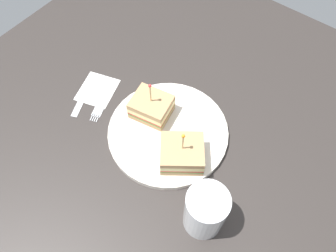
{
  "coord_description": "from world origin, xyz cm",
  "views": [
    {
      "loc": [
        -29.71,
        -22.68,
        65.66
      ],
      "look_at": [
        0.0,
        0.0,
        3.37
      ],
      "focal_mm": 35.72,
      "sensor_mm": 36.0,
      "label": 1
    }
  ],
  "objects_px": {
    "napkin": "(97,90)",
    "drink_glass": "(205,212)",
    "sandwich_half_front": "(182,153)",
    "sandwich_half_back": "(151,107)",
    "plate": "(168,132)",
    "knife": "(83,98)",
    "fork": "(101,105)"
  },
  "relations": [
    {
      "from": "plate",
      "to": "drink_glass",
      "type": "bearing_deg",
      "value": -123.54
    },
    {
      "from": "sandwich_half_front",
      "to": "drink_glass",
      "type": "xyz_separation_m",
      "value": [
        -0.08,
        -0.11,
        0.01
      ]
    },
    {
      "from": "plate",
      "to": "fork",
      "type": "distance_m",
      "value": 0.18
    },
    {
      "from": "fork",
      "to": "knife",
      "type": "relative_size",
      "value": 0.99
    },
    {
      "from": "sandwich_half_front",
      "to": "sandwich_half_back",
      "type": "bearing_deg",
      "value": 66.86
    },
    {
      "from": "napkin",
      "to": "fork",
      "type": "relative_size",
      "value": 0.78
    },
    {
      "from": "sandwich_half_back",
      "to": "fork",
      "type": "bearing_deg",
      "value": 113.48
    },
    {
      "from": "plate",
      "to": "napkin",
      "type": "relative_size",
      "value": 2.9
    },
    {
      "from": "knife",
      "to": "drink_glass",
      "type": "bearing_deg",
      "value": -99.66
    },
    {
      "from": "sandwich_half_front",
      "to": "sandwich_half_back",
      "type": "relative_size",
      "value": 1.12
    },
    {
      "from": "sandwich_half_front",
      "to": "napkin",
      "type": "distance_m",
      "value": 0.28
    },
    {
      "from": "napkin",
      "to": "plate",
      "type": "bearing_deg",
      "value": -88.19
    },
    {
      "from": "napkin",
      "to": "fork",
      "type": "height_order",
      "value": "fork"
    },
    {
      "from": "sandwich_half_back",
      "to": "knife",
      "type": "xyz_separation_m",
      "value": [
        -0.06,
        0.17,
        -0.04
      ]
    },
    {
      "from": "sandwich_half_front",
      "to": "knife",
      "type": "distance_m",
      "value": 0.29
    },
    {
      "from": "sandwich_half_back",
      "to": "napkin",
      "type": "xyz_separation_m",
      "value": [
        -0.02,
        0.15,
        -0.04
      ]
    },
    {
      "from": "napkin",
      "to": "drink_glass",
      "type": "bearing_deg",
      "value": -105.57
    },
    {
      "from": "napkin",
      "to": "sandwich_half_back",
      "type": "bearing_deg",
      "value": -81.95
    },
    {
      "from": "fork",
      "to": "plate",
      "type": "bearing_deg",
      "value": -78.56
    },
    {
      "from": "drink_glass",
      "to": "napkin",
      "type": "relative_size",
      "value": 1.28
    },
    {
      "from": "plate",
      "to": "knife",
      "type": "relative_size",
      "value": 2.23
    },
    {
      "from": "drink_glass",
      "to": "napkin",
      "type": "height_order",
      "value": "drink_glass"
    },
    {
      "from": "napkin",
      "to": "knife",
      "type": "relative_size",
      "value": 0.77
    },
    {
      "from": "plate",
      "to": "knife",
      "type": "height_order",
      "value": "plate"
    },
    {
      "from": "drink_glass",
      "to": "napkin",
      "type": "xyz_separation_m",
      "value": [
        0.11,
        0.38,
        -0.05
      ]
    },
    {
      "from": "napkin",
      "to": "sandwich_half_front",
      "type": "bearing_deg",
      "value": -96.31
    },
    {
      "from": "knife",
      "to": "sandwich_half_back",
      "type": "bearing_deg",
      "value": -69.6
    },
    {
      "from": "plate",
      "to": "fork",
      "type": "bearing_deg",
      "value": 101.44
    },
    {
      "from": "drink_glass",
      "to": "fork",
      "type": "height_order",
      "value": "drink_glass"
    },
    {
      "from": "plate",
      "to": "sandwich_half_front",
      "type": "bearing_deg",
      "value": -120.06
    },
    {
      "from": "sandwich_half_back",
      "to": "knife",
      "type": "height_order",
      "value": "sandwich_half_back"
    },
    {
      "from": "plate",
      "to": "sandwich_half_back",
      "type": "height_order",
      "value": "sandwich_half_back"
    }
  ]
}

